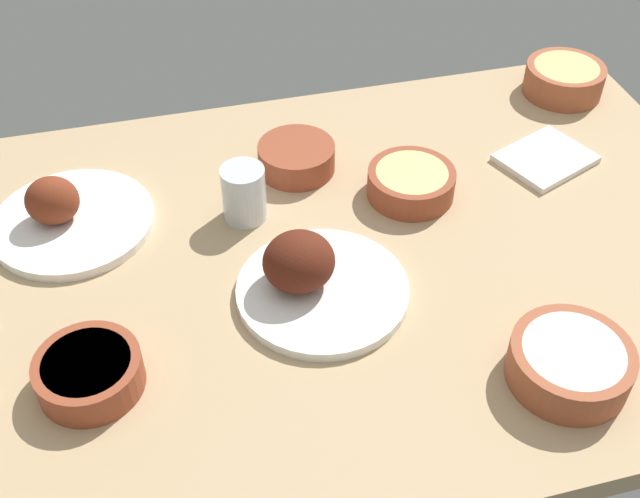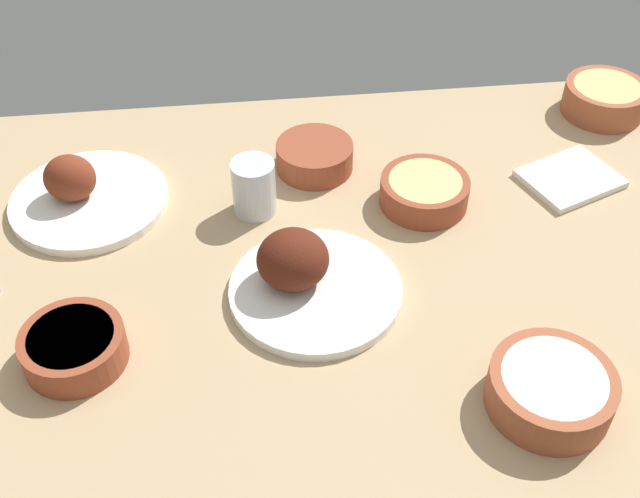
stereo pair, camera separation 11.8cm
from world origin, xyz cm
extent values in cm
cube|color=tan|center=(0.00, 0.00, 2.00)|extent=(140.00, 90.00, 4.00)
cylinder|color=white|center=(1.54, 7.38, 4.80)|extent=(25.08, 25.08, 1.60)
ellipsoid|color=#511E11|center=(4.52, 5.57, 9.67)|extent=(10.40, 9.69, 8.85)
cylinder|color=white|center=(36.05, -17.11, 4.80)|extent=(25.52, 25.52, 1.60)
ellipsoid|color=maroon|center=(38.28, -17.62, 9.24)|extent=(8.22, 7.21, 7.91)
cylinder|color=brown|center=(-1.69, -22.69, 6.40)|extent=(13.19, 13.19, 4.80)
cylinder|color=#9E3314|center=(-1.69, -22.69, 8.30)|extent=(10.82, 10.82, 1.00)
cylinder|color=#A35133|center=(-25.63, 29.77, 6.77)|extent=(15.95, 15.95, 5.55)
cylinder|color=white|center=(-25.63, 29.77, 9.05)|extent=(13.08, 13.08, 1.00)
cylinder|color=brown|center=(-18.37, -11.19, 6.36)|extent=(14.44, 14.44, 4.72)
cylinder|color=#DBCC7A|center=(-18.37, -11.19, 8.22)|extent=(11.84, 11.84, 1.00)
cylinder|color=brown|center=(34.60, 15.51, 6.41)|extent=(13.83, 13.83, 4.82)
cylinder|color=#4C192D|center=(34.60, 15.51, 8.32)|extent=(11.34, 11.34, 1.00)
cylinder|color=#A35133|center=(-57.42, -33.58, 6.89)|extent=(15.05, 15.05, 5.79)
cylinder|color=#D6BC70|center=(-57.42, -33.58, 9.29)|extent=(12.34, 12.34, 1.00)
cylinder|color=silver|center=(9.12, -12.64, 8.65)|extent=(7.01, 7.01, 9.30)
cube|color=white|center=(-44.31, -13.91, 4.60)|extent=(18.52, 16.87, 1.20)
camera|label=1|loc=(21.51, 83.25, 87.00)|focal=44.07mm
camera|label=2|loc=(9.91, 85.41, 87.00)|focal=44.07mm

